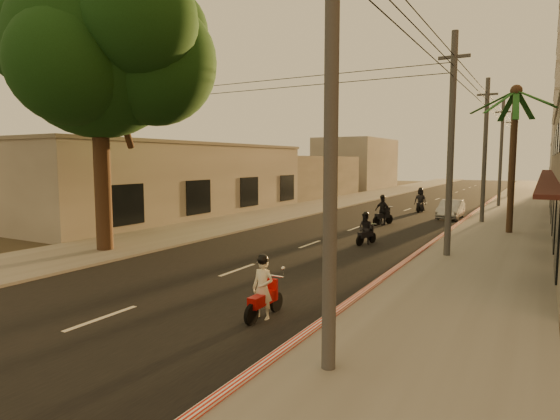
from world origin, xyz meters
The scene contains 16 objects.
ground centered at (0.00, 0.00, 0.00)m, with size 160.00×160.00×0.00m, color #383023.
road centered at (0.00, 20.00, 0.01)m, with size 10.00×140.00×0.02m, color black.
sidewalk_right centered at (7.50, 20.00, 0.06)m, with size 5.00×140.00×0.12m, color slate.
sidewalk_left centered at (-7.50, 20.00, 0.06)m, with size 5.00×140.00×0.12m, color slate.
curb_stripe centered at (5.10, 15.00, 0.10)m, with size 0.20×60.00×0.20m, color red.
left_building centered at (-13.98, 14.00, 2.60)m, with size 8.20×24.20×5.20m.
broadleaf_tree centered at (-6.61, 2.14, 8.48)m, with size 9.60×8.70×12.10m.
palm_tree centered at (8.00, 16.00, 7.15)m, with size 5.00×5.00×8.20m.
utility_poles centered at (6.20, 20.00, 6.54)m, with size 1.20×48.26×9.00m.
filler_left_near centered at (-14.00, 34.00, 2.20)m, with size 8.00×14.00×4.40m, color #A8A398.
filler_left_far centered at (-14.00, 52.00, 3.50)m, with size 8.00×14.00×7.00m, color #A8A398.
scooter_red centered at (3.54, -1.98, 0.72)m, with size 0.64×1.69×1.66m.
scooter_mid_a centered at (2.29, 9.30, 0.73)m, with size 0.98×1.60×1.59m.
scooter_mid_b centered at (0.94, 16.25, 0.86)m, with size 1.31×1.86×1.89m.
scooter_far_a centered at (1.27, 24.82, 0.86)m, with size 0.90×1.95×1.92m.
parked_car centered at (4.05, 21.64, 0.64)m, with size 1.38×3.88×1.27m, color #A7ABB0.
Camera 1 is at (9.53, -11.71, 3.97)m, focal length 30.00 mm.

